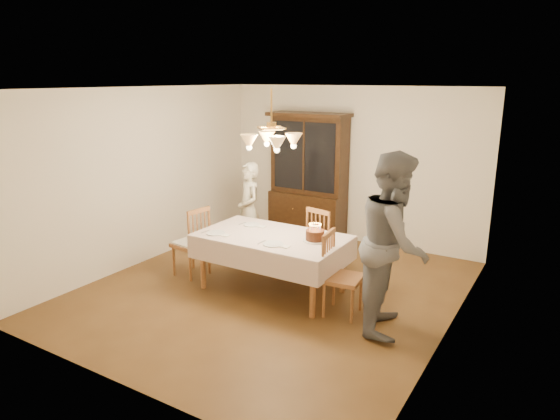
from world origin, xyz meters
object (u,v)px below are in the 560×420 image
Objects in this scene: dining_table at (272,241)px; elderly_woman at (249,210)px; china_hutch at (308,179)px; birthday_cake at (315,236)px; chair_far_side at (325,245)px.

dining_table is 1.37m from elderly_woman.
china_hutch reaches higher than elderly_woman.
china_hutch is 7.20× the size of birthday_cake.
elderly_woman is (-1.36, 0.09, 0.30)m from chair_far_side.
birthday_cake is at bearing -73.78° from chair_far_side.
chair_far_side is at bearing 32.53° from elderly_woman.
dining_table is at bearing -6.43° from elderly_woman.
china_hutch is at bearing 120.01° from birthday_cake.
china_hutch is at bearing 106.68° from dining_table.
chair_far_side is 1.40m from elderly_woman.
elderly_woman is at bearing -103.85° from china_hutch.
birthday_cake reaches higher than dining_table.
chair_far_side is 0.87m from birthday_cake.
elderly_woman reaches higher than chair_far_side.
birthday_cake is at bearing -59.99° from china_hutch.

